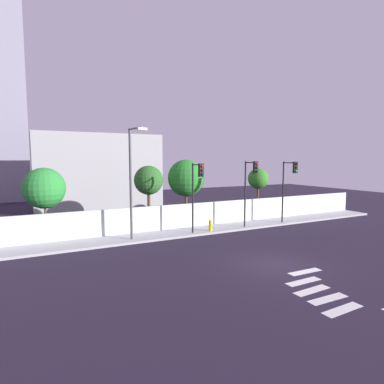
{
  "coord_description": "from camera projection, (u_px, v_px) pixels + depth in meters",
  "views": [
    {
      "loc": [
        -10.95,
        -12.11,
        5.32
      ],
      "look_at": [
        -1.28,
        6.5,
        3.17
      ],
      "focal_mm": 29.86,
      "sensor_mm": 36.0,
      "label": 1
    }
  ],
  "objects": [
    {
      "name": "ground_plane",
      "position": [
        273.0,
        264.0,
        16.26
      ],
      "size": [
        80.0,
        80.0,
        0.0
      ],
      "primitive_type": "plane",
      "color": "#221B2C"
    },
    {
      "name": "sidewalk",
      "position": [
        197.0,
        231.0,
        23.49
      ],
      "size": [
        36.0,
        2.4,
        0.15
      ],
      "primitive_type": "cube",
      "color": "#ABABAB",
      "rests_on": "ground"
    },
    {
      "name": "perimeter_wall",
      "position": [
        189.0,
        215.0,
        24.53
      ],
      "size": [
        36.0,
        0.18,
        1.8
      ],
      "primitive_type": "cube",
      "color": "silver",
      "rests_on": "sidewalk"
    },
    {
      "name": "crosswalk_marking",
      "position": [
        330.0,
        292.0,
        12.87
      ],
      "size": [
        3.94,
        4.75,
        0.01
      ],
      "color": "silver",
      "rests_on": "ground"
    },
    {
      "name": "traffic_light_left",
      "position": [
        197.0,
        183.0,
        21.82
      ],
      "size": [
        0.38,
        1.2,
        4.91
      ],
      "color": "black",
      "rests_on": "sidewalk"
    },
    {
      "name": "traffic_light_center",
      "position": [
        251.0,
        180.0,
        23.78
      ],
      "size": [
        0.35,
        1.41,
        5.04
      ],
      "color": "black",
      "rests_on": "sidewalk"
    },
    {
      "name": "traffic_light_right",
      "position": [
        289.0,
        179.0,
        25.35
      ],
      "size": [
        0.39,
        1.7,
        5.01
      ],
      "color": "black",
      "rests_on": "sidewalk"
    },
    {
      "name": "street_lamp_curbside",
      "position": [
        132.0,
        175.0,
        20.15
      ],
      "size": [
        0.65,
        1.9,
        7.11
      ],
      "color": "#4C4C51",
      "rests_on": "sidewalk"
    },
    {
      "name": "fire_hydrant",
      "position": [
        210.0,
        225.0,
        23.16
      ],
      "size": [
        0.44,
        0.26,
        0.81
      ],
      "color": "gold",
      "rests_on": "sidewalk"
    },
    {
      "name": "roadside_tree_leftmost",
      "position": [
        44.0,
        188.0,
        21.03
      ],
      "size": [
        2.72,
        2.72,
        4.79
      ],
      "color": "brown",
      "rests_on": "ground"
    },
    {
      "name": "roadside_tree_midleft",
      "position": [
        149.0,
        181.0,
        24.32
      ],
      "size": [
        2.23,
        2.23,
        4.85
      ],
      "color": "brown",
      "rests_on": "ground"
    },
    {
      "name": "roadside_tree_midright",
      "position": [
        186.0,
        178.0,
        25.78
      ],
      "size": [
        2.97,
        2.97,
        5.31
      ],
      "color": "brown",
      "rests_on": "ground"
    },
    {
      "name": "roadside_tree_rightmost",
      "position": [
        258.0,
        179.0,
        29.18
      ],
      "size": [
        1.88,
        1.88,
        4.52
      ],
      "color": "brown",
      "rests_on": "ground"
    },
    {
      "name": "low_building_distant",
      "position": [
        97.0,
        172.0,
        34.72
      ],
      "size": [
        12.85,
        6.0,
        7.98
      ],
      "primitive_type": "cube",
      "color": "#A2A2A2",
      "rests_on": "ground"
    }
  ]
}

